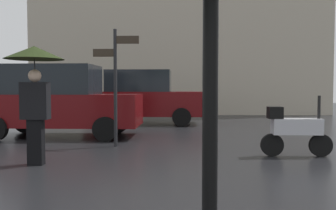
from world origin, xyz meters
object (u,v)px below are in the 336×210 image
Objects in this scene: pedestrian_with_umbrella at (35,72)px; parked_scooter at (294,129)px; street_signpost at (116,75)px; parked_car_left at (59,101)px; parked_car_right at (143,97)px.

parked_scooter is at bearing 79.32° from pedestrian_with_umbrella.
parked_scooter is 0.52× the size of street_signpost.
parked_car_right is at bearing -128.99° from parked_car_left.
parked_car_left is 2.63m from street_signpost.
pedestrian_with_umbrella is 0.48× the size of parked_car_left.
parked_scooter is 4.13m from street_signpost.
pedestrian_with_umbrella is at bearing -149.54° from parked_scooter.
parked_car_left is 4.17m from parked_car_right.
street_signpost is (-3.83, 1.03, 1.12)m from parked_scooter.
parked_scooter is at bearing -75.96° from parked_car_right.
parked_scooter is (4.90, 1.00, -1.12)m from pedestrian_with_umbrella.
parked_car_right is 1.57× the size of street_signpost.
parked_car_right is (2.00, 3.66, 0.02)m from parked_car_left.
street_signpost reaches higher than pedestrian_with_umbrella.
parked_car_right is at bearing 139.80° from parked_scooter.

